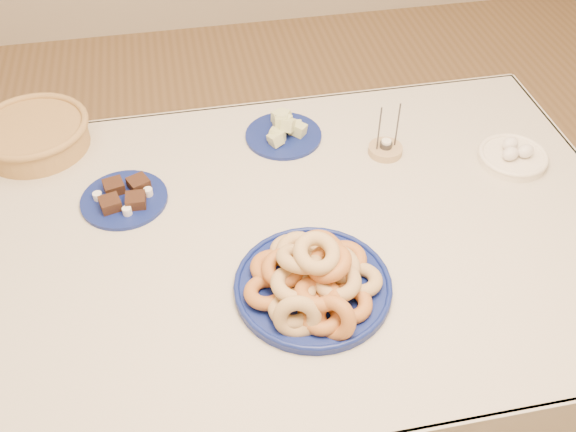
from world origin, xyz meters
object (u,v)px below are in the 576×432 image
(egg_bowl, at_px, (513,156))
(melon_plate, at_px, (284,131))
(candle_holder, at_px, (385,149))
(wicker_basket, at_px, (34,134))
(brownie_plate, at_px, (124,197))
(dining_table, at_px, (284,261))
(donut_platter, at_px, (313,280))

(egg_bowl, bearing_deg, melon_plate, 158.77)
(candle_holder, bearing_deg, wicker_basket, 167.12)
(melon_plate, distance_m, brownie_plate, 0.48)
(dining_table, height_order, wicker_basket, wicker_basket)
(donut_platter, bearing_deg, wicker_basket, 134.24)
(brownie_plate, xyz_separation_m, candle_holder, (0.70, 0.06, 0.00))
(brownie_plate, relative_size, egg_bowl, 1.08)
(wicker_basket, bearing_deg, dining_table, -36.95)
(brownie_plate, xyz_separation_m, wicker_basket, (-0.24, 0.27, 0.03))
(donut_platter, xyz_separation_m, melon_plate, (0.04, 0.56, -0.02))
(dining_table, xyz_separation_m, melon_plate, (0.07, 0.37, 0.13))
(brownie_plate, bearing_deg, egg_bowl, -2.37)
(dining_table, xyz_separation_m, candle_holder, (0.33, 0.24, 0.12))
(candle_holder, bearing_deg, melon_plate, 154.28)
(melon_plate, xyz_separation_m, wicker_basket, (-0.68, 0.09, 0.02))
(dining_table, height_order, candle_holder, candle_holder)
(melon_plate, relative_size, candle_holder, 1.75)
(melon_plate, bearing_deg, candle_holder, -25.72)
(candle_holder, bearing_deg, dining_table, -143.52)
(donut_platter, distance_m, egg_bowl, 0.71)
(brownie_plate, height_order, candle_holder, candle_holder)
(melon_plate, bearing_deg, donut_platter, -94.33)
(dining_table, distance_m, brownie_plate, 0.43)
(egg_bowl, bearing_deg, wicker_basket, 165.94)
(wicker_basket, distance_m, candle_holder, 0.96)
(melon_plate, relative_size, egg_bowl, 1.19)
(donut_platter, height_order, melon_plate, donut_platter)
(wicker_basket, bearing_deg, egg_bowl, -14.06)
(egg_bowl, bearing_deg, candle_holder, 162.58)
(donut_platter, height_order, egg_bowl, donut_platter)
(donut_platter, distance_m, candle_holder, 0.53)
(dining_table, xyz_separation_m, donut_platter, (0.03, -0.20, 0.15))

